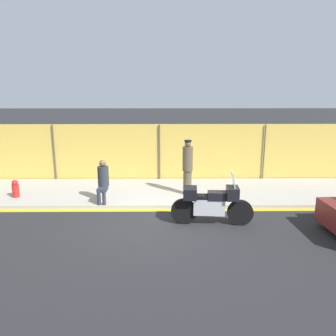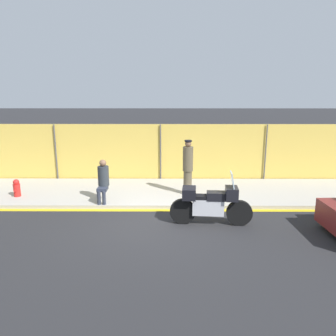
# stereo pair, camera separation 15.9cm
# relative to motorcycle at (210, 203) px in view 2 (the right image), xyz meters

# --- Properties ---
(ground_plane) EXTENTS (120.00, 120.00, 0.00)m
(ground_plane) POSITION_rel_motorcycle_xyz_m (-1.46, 0.09, -0.60)
(ground_plane) COLOR #262628
(sidewalk) EXTENTS (30.74, 3.17, 0.12)m
(sidewalk) POSITION_rel_motorcycle_xyz_m (-1.46, 2.73, -0.54)
(sidewalk) COLOR #ADA89E
(sidewalk) RESTS_ON ground_plane
(curb_paint_stripe) EXTENTS (30.74, 0.18, 0.01)m
(curb_paint_stripe) POSITION_rel_motorcycle_xyz_m (-1.46, 1.05, -0.60)
(curb_paint_stripe) COLOR gold
(curb_paint_stripe) RESTS_ON ground_plane
(storefront_fence) EXTENTS (29.21, 0.17, 2.30)m
(storefront_fence) POSITION_rel_motorcycle_xyz_m (-1.46, 4.40, 0.55)
(storefront_fence) COLOR gold
(storefront_fence) RESTS_ON ground_plane
(motorcycle) EXTENTS (2.24, 0.61, 1.49)m
(motorcycle) POSITION_rel_motorcycle_xyz_m (0.00, 0.00, 0.00)
(motorcycle) COLOR black
(motorcycle) RESTS_ON ground_plane
(officer_standing) EXTENTS (0.34, 0.34, 1.86)m
(officer_standing) POSITION_rel_motorcycle_xyz_m (-0.49, 2.31, 0.48)
(officer_standing) COLOR brown
(officer_standing) RESTS_ON sidewalk
(person_seated_on_curb) EXTENTS (0.35, 0.67, 1.33)m
(person_seated_on_curb) POSITION_rel_motorcycle_xyz_m (-3.21, 1.61, 0.26)
(person_seated_on_curb) COLOR #2D3342
(person_seated_on_curb) RESTS_ON sidewalk
(fire_hydrant) EXTENTS (0.22, 0.28, 0.59)m
(fire_hydrant) POSITION_rel_motorcycle_xyz_m (-6.20, 2.04, -0.19)
(fire_hydrant) COLOR red
(fire_hydrant) RESTS_ON sidewalk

